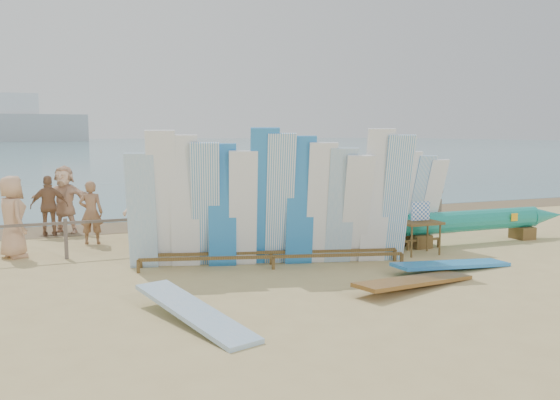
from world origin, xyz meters
name	(u,v)px	position (x,y,z in m)	size (l,w,h in m)	color
ground	(287,272)	(0.00, 0.00, 0.00)	(160.00, 160.00, 0.00)	tan
ocean	(57,145)	(0.00, 128.00, 0.00)	(320.00, 240.00, 0.02)	slate
wet_sand_strip	(196,222)	(0.00, 7.20, 0.00)	(40.00, 2.60, 0.01)	brown
distant_ship	(6,123)	(-12.00, 180.00, 5.31)	(45.00, 8.00, 14.00)	#999EA3
fence	(239,220)	(0.00, 3.00, 0.63)	(12.08, 0.08, 0.90)	#67594D
main_surfboard_rack	(273,205)	(-0.08, 0.54, 1.29)	(5.79, 2.24, 2.88)	brown
side_surfboard_rack	(404,203)	(3.51, 1.11, 1.10)	(2.11, 0.72, 2.44)	brown
outrigger_canoe	(473,222)	(5.57, 1.10, 0.54)	(5.90, 0.60, 0.84)	brown
vendor_table	(420,237)	(3.50, 0.44, 0.40)	(0.93, 0.66, 1.22)	brown
flat_board_a	(194,323)	(-2.50, -2.39, 0.00)	(0.56, 2.70, 0.07)	#87B4D9
flat_board_c	(415,288)	(1.67, -1.98, 0.00)	(0.56, 2.70, 0.07)	brown
flat_board_d	(452,270)	(3.17, -1.12, 0.00)	(0.56, 2.70, 0.07)	#297ED0
beach_chair_left	(274,226)	(1.42, 4.18, 0.23)	(0.63, 0.64, 0.80)	red
beach_chair_right	(234,231)	(0.11, 3.70, 0.25)	(0.73, 0.74, 0.87)	red
stroller	(278,222)	(1.31, 3.67, 0.40)	(0.77, 0.88, 1.01)	red
beachgoer_3	(161,204)	(-1.46, 5.21, 0.87)	(1.12, 0.46, 1.73)	tan
beachgoer_0	(12,217)	(-5.08, 3.60, 0.92)	(0.90, 0.43, 1.83)	tan
beachgoer_10	(435,191)	(7.79, 5.59, 0.83)	(0.98, 0.42, 1.67)	#8C6042
beachgoer_9	(343,190)	(4.63, 6.18, 0.92)	(1.19, 0.49, 1.84)	tan
beachgoer_6	(323,199)	(2.97, 4.32, 0.89)	(0.87, 0.41, 1.77)	tan
beachgoer_7	(298,199)	(2.35, 4.66, 0.87)	(0.63, 0.35, 1.74)	#8C6042
beachgoer_8	(315,195)	(3.17, 5.29, 0.90)	(0.88, 0.42, 1.80)	beige
beachgoer_extra_1	(49,206)	(-4.26, 6.24, 0.82)	(0.96, 0.41, 1.63)	#8C6042
beachgoer_11	(64,199)	(-3.85, 6.64, 0.94)	(1.74, 0.56, 1.87)	beige
beachgoer_1	(91,212)	(-3.32, 4.64, 0.79)	(0.58, 0.32, 1.58)	#8C6042
beachgoer_4	(248,206)	(0.80, 4.61, 0.76)	(0.89, 0.39, 1.53)	#8C6042
beachgoer_extra_0	(435,191)	(7.64, 5.42, 0.84)	(1.09, 0.45, 1.68)	tan
beachgoer_5	(243,198)	(1.35, 6.58, 0.77)	(1.43, 0.46, 1.54)	beige
beachgoer_2	(137,211)	(-2.28, 4.07, 0.85)	(0.83, 0.40, 1.70)	beige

